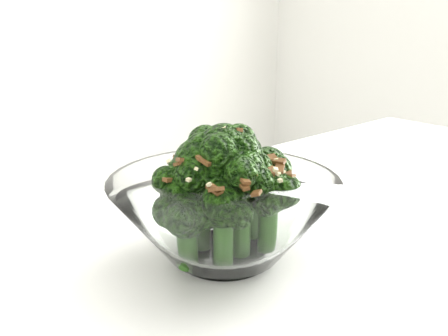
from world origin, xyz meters
TOP-DOWN VIEW (x-y plane):
  - broccoli_dish at (-0.01, 0.04)m, footprint 0.21×0.21m

SIDE VIEW (x-z plane):
  - broccoli_dish at x=-0.01m, z-range 0.74..0.86m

